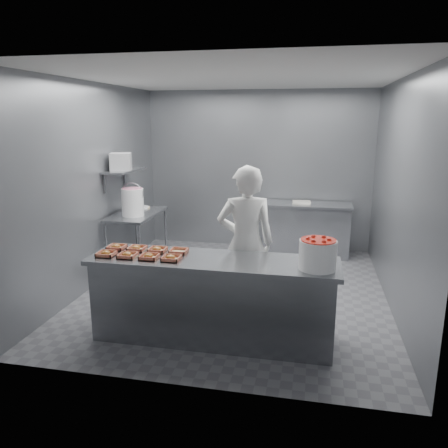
{
  "coord_description": "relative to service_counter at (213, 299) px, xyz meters",
  "views": [
    {
      "loc": [
        0.98,
        -5.54,
        2.32
      ],
      "look_at": [
        -0.12,
        -0.2,
        0.99
      ],
      "focal_mm": 35.0,
      "sensor_mm": 36.0,
      "label": 1
    }
  ],
  "objects": [
    {
      "name": "strawberry_tub",
      "position": [
        1.06,
        -0.1,
        0.6
      ],
      "size": [
        0.36,
        0.36,
        0.3
      ],
      "color": "white",
      "rests_on": "service_counter"
    },
    {
      "name": "tray_5",
      "position": [
        -0.89,
        0.13,
        0.47
      ],
      "size": [
        0.19,
        0.18,
        0.06
      ],
      "color": "#CCB67C",
      "rests_on": "service_counter"
    },
    {
      "name": "worker",
      "position": [
        0.25,
        0.62,
        0.45
      ],
      "size": [
        0.74,
        0.57,
        1.81
      ],
      "primitive_type": "imported",
      "rotation": [
        0.0,
        0.0,
        3.37
      ],
      "color": "white",
      "rests_on": "ground"
    },
    {
      "name": "tray_7",
      "position": [
        -0.41,
        0.13,
        0.47
      ],
      "size": [
        0.19,
        0.18,
        0.04
      ],
      "color": "#CCB67C",
      "rests_on": "service_counter"
    },
    {
      "name": "wall_shelf",
      "position": [
        -1.82,
        1.95,
        1.1
      ],
      "size": [
        0.35,
        0.9,
        0.03
      ],
      "primitive_type": "cube",
      "color": "slate",
      "rests_on": "wall_left"
    },
    {
      "name": "floor",
      "position": [
        0.0,
        1.35,
        -0.45
      ],
      "size": [
        4.5,
        4.5,
        0.0
      ],
      "primitive_type": "plane",
      "color": "#4C4C51",
      "rests_on": "ground"
    },
    {
      "name": "tray_1",
      "position": [
        -0.89,
        -0.12,
        0.47
      ],
      "size": [
        0.19,
        0.18,
        0.06
      ],
      "color": "#CCB67C",
      "rests_on": "service_counter"
    },
    {
      "name": "prep_table",
      "position": [
        -1.65,
        1.95,
        0.14
      ],
      "size": [
        0.6,
        1.2,
        0.9
      ],
      "color": "slate",
      "rests_on": "ground"
    },
    {
      "name": "tray_4",
      "position": [
        -1.13,
        0.13,
        0.47
      ],
      "size": [
        0.19,
        0.18,
        0.06
      ],
      "color": "#CCB67C",
      "rests_on": "service_counter"
    },
    {
      "name": "back_counter",
      "position": [
        0.9,
        3.25,
        -0.0
      ],
      "size": [
        1.5,
        0.6,
        0.9
      ],
      "color": "slate",
      "rests_on": "ground"
    },
    {
      "name": "bucket_lid",
      "position": [
        -1.74,
        2.31,
        0.46
      ],
      "size": [
        0.32,
        0.32,
        0.02
      ],
      "primitive_type": "cylinder",
      "rotation": [
        0.0,
        0.0,
        -0.14
      ],
      "color": "white",
      "rests_on": "prep_table"
    },
    {
      "name": "tray_6",
      "position": [
        -0.65,
        0.13,
        0.47
      ],
      "size": [
        0.19,
        0.18,
        0.06
      ],
      "color": "#CCB67C",
      "rests_on": "service_counter"
    },
    {
      "name": "wall_left",
      "position": [
        -2.0,
        1.35,
        0.95
      ],
      "size": [
        0.04,
        4.5,
        2.8
      ],
      "primitive_type": "cube",
      "color": "slate",
      "rests_on": "ground"
    },
    {
      "name": "tray_0",
      "position": [
        -1.13,
        -0.12,
        0.47
      ],
      "size": [
        0.19,
        0.18,
        0.06
      ],
      "color": "#CCB67C",
      "rests_on": "service_counter"
    },
    {
      "name": "rag",
      "position": [
        -1.66,
        2.32,
        0.46
      ],
      "size": [
        0.17,
        0.15,
        0.02
      ],
      "primitive_type": "cube",
      "rotation": [
        0.0,
        0.0,
        0.34
      ],
      "color": "#CCB28C",
      "rests_on": "prep_table"
    },
    {
      "name": "paper_stack",
      "position": [
        0.81,
        3.25,
        0.46
      ],
      "size": [
        0.31,
        0.23,
        0.04
      ],
      "primitive_type": "cube",
      "rotation": [
        0.0,
        0.0,
        0.05
      ],
      "color": "silver",
      "rests_on": "back_counter"
    },
    {
      "name": "tray_2",
      "position": [
        -0.65,
        -0.12,
        0.47
      ],
      "size": [
        0.19,
        0.18,
        0.06
      ],
      "color": "#CCB67C",
      "rests_on": "service_counter"
    },
    {
      "name": "service_counter",
      "position": [
        0.0,
        0.0,
        0.0
      ],
      "size": [
        2.6,
        0.7,
        0.9
      ],
      "color": "slate",
      "rests_on": "ground"
    },
    {
      "name": "wall_right",
      "position": [
        2.0,
        1.35,
        0.95
      ],
      "size": [
        0.04,
        4.5,
        2.8
      ],
      "primitive_type": "cube",
      "color": "slate",
      "rests_on": "ground"
    },
    {
      "name": "tray_3",
      "position": [
        -0.41,
        -0.12,
        0.47
      ],
      "size": [
        0.19,
        0.18,
        0.06
      ],
      "color": "#CCB67C",
      "rests_on": "service_counter"
    },
    {
      "name": "wall_back",
      "position": [
        0.0,
        3.6,
        0.95
      ],
      "size": [
        4.0,
        0.04,
        2.8
      ],
      "primitive_type": "cube",
      "color": "slate",
      "rests_on": "ground"
    },
    {
      "name": "glaze_bucket",
      "position": [
        -1.63,
        1.76,
        0.66
      ],
      "size": [
        0.34,
        0.32,
        0.5
      ],
      "color": "white",
      "rests_on": "prep_table"
    },
    {
      "name": "ceiling",
      "position": [
        0.0,
        1.35,
        2.35
      ],
      "size": [
        4.5,
        4.5,
        0.0
      ],
      "primitive_type": "plane",
      "rotation": [
        3.14,
        0.0,
        0.0
      ],
      "color": "white",
      "rests_on": "wall_back"
    },
    {
      "name": "appliance",
      "position": [
        -1.82,
        1.85,
        1.24
      ],
      "size": [
        0.39,
        0.41,
        0.25
      ],
      "primitive_type": "cube",
      "rotation": [
        0.0,
        0.0,
        0.33
      ],
      "color": "gray",
      "rests_on": "wall_shelf"
    }
  ]
}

